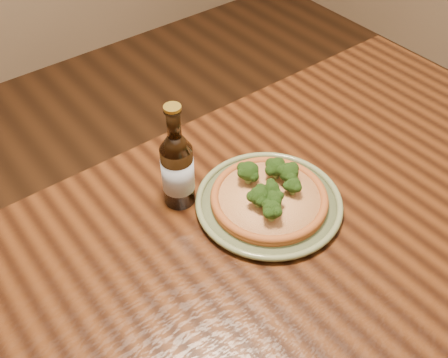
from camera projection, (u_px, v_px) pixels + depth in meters
table at (283, 278)px, 1.09m from camera, size 1.60×0.90×0.75m
plate at (269, 202)px, 1.10m from camera, size 0.31×0.31×0.02m
pizza at (270, 196)px, 1.09m from camera, size 0.25×0.25×0.07m
beer_bottle at (177, 168)px, 1.06m from camera, size 0.07×0.07×0.25m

